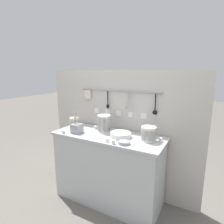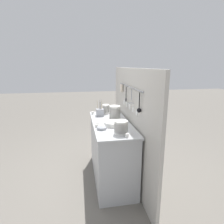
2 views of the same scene
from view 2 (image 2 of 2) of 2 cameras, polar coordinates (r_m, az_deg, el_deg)
The scene contains 14 objects.
ground_plane at distance 3.16m, azimuth -0.29°, elevation -18.89°, with size 20.00×20.00×0.00m, color #666059.
counter at distance 2.94m, azimuth -0.30°, elevation -11.49°, with size 1.39×0.54×0.90m.
back_wall at distance 2.86m, azimuth 5.79°, elevation -3.83°, with size 2.19×0.11×1.68m.
bowl_stack_short_front at distance 2.29m, azimuth 2.76°, elevation -4.67°, with size 0.17×0.17×0.17m.
bowl_stack_wide_centre at distance 3.26m, azimuth -1.86°, elevation 0.92°, with size 0.12×0.12×0.16m.
bowl_stack_tall_left at distance 2.86m, azimuth 0.86°, elevation -0.28°, with size 0.17×0.17×0.22m.
plate_stack at distance 2.61m, azimuth 0.36°, elevation -3.57°, with size 0.25×0.25×0.06m.
steel_mixing_bowl at distance 2.46m, azimuth -3.17°, elevation -4.95°, with size 0.13×0.13×0.03m.
cutlery_caddy at distance 3.11m, azimuth -3.72°, elevation -0.07°, with size 0.12×0.12×0.27m.
cup_edge_near at distance 2.63m, azimuth -4.55°, elevation -3.62°, with size 0.04×0.04×0.04m.
cup_beside_plates at distance 2.55m, azimuth -4.72°, elevation -4.17°, with size 0.04×0.04×0.04m.
cup_mid_row at distance 2.21m, azimuth 4.61°, elevation -7.14°, with size 0.04×0.04×0.04m.
cup_front_left at distance 3.04m, azimuth 1.11°, elevation -1.12°, with size 0.04×0.04×0.04m.
cup_edge_far at distance 3.23m, azimuth -5.91°, elevation -0.27°, with size 0.04×0.04×0.04m.
Camera 2 is at (2.61, -0.45, 1.72)m, focal length 30.00 mm.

